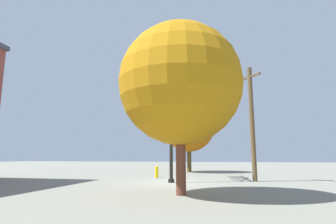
# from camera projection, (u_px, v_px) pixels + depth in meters

# --- Properties ---
(ground_plane) EXTENTS (120.00, 120.00, 0.00)m
(ground_plane) POSITION_uv_depth(u_px,v_px,m) (171.00, 183.00, 15.37)
(ground_plane) COLOR gray
(signal_pole_assembly) EXTENTS (5.08, 1.23, 7.35)m
(signal_pole_assembly) POSITION_uv_depth(u_px,v_px,m) (174.00, 97.00, 18.22)
(signal_pole_assembly) COLOR black
(signal_pole_assembly) RESTS_ON ground_plane
(utility_pole) EXTENTS (1.47, 1.23, 7.20)m
(utility_pole) POSITION_uv_depth(u_px,v_px,m) (252.00, 121.00, 16.72)
(utility_pole) COLOR brown
(utility_pole) RESTS_ON ground_plane
(fire_hydrant) EXTENTS (0.33, 0.24, 0.83)m
(fire_hydrant) POSITION_uv_depth(u_px,v_px,m) (157.00, 172.00, 18.94)
(fire_hydrant) COLOR yellow
(fire_hydrant) RESTS_ON ground_plane
(tree_near) EXTENTS (5.14, 5.14, 7.08)m
(tree_near) POSITION_uv_depth(u_px,v_px,m) (180.00, 84.00, 11.11)
(tree_near) COLOR brown
(tree_near) RESTS_ON ground_plane
(tree_mid) EXTENTS (5.14, 5.14, 7.08)m
(tree_mid) POSITION_uv_depth(u_px,v_px,m) (189.00, 126.00, 26.36)
(tree_mid) COLOR #51411D
(tree_mid) RESTS_ON ground_plane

